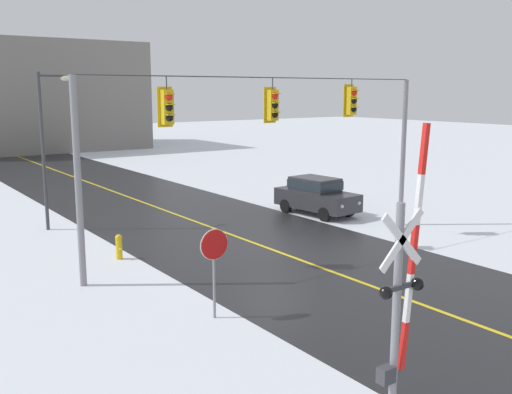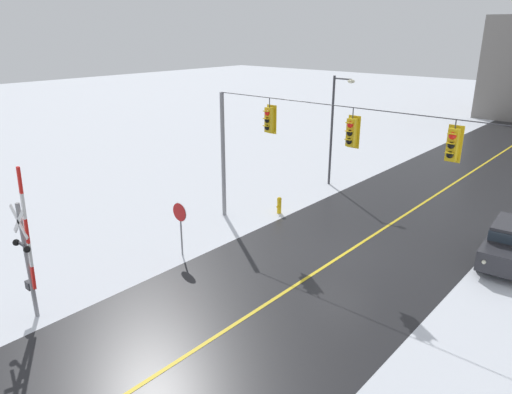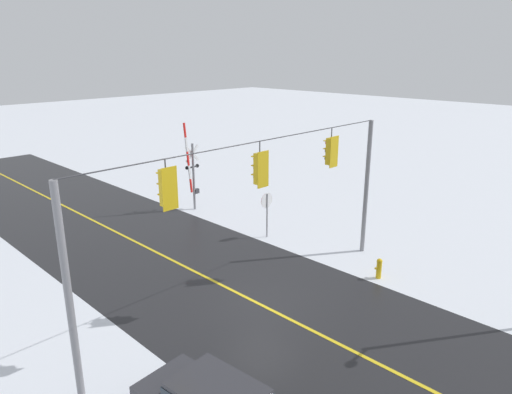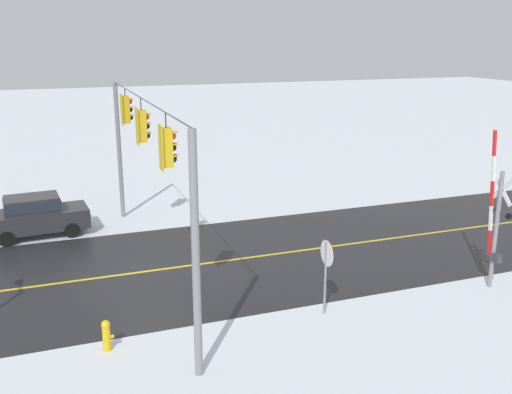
% 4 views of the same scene
% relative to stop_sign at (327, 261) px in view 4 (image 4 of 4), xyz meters
% --- Properties ---
extents(ground_plane, '(160.00, 160.00, 0.00)m').
position_rel_stop_sign_xyz_m(ground_plane, '(5.10, 4.46, -1.71)').
color(ground_plane, silver).
extents(signal_span, '(14.20, 0.47, 6.22)m').
position_rel_stop_sign_xyz_m(signal_span, '(5.07, 4.44, 2.53)').
color(signal_span, gray).
rests_on(signal_span, ground).
extents(stop_sign, '(0.80, 0.09, 2.35)m').
position_rel_stop_sign_xyz_m(stop_sign, '(0.00, 0.00, 0.00)').
color(stop_sign, gray).
rests_on(stop_sign, ground).
extents(railroad_crossing, '(1.07, 0.31, 5.25)m').
position_rel_stop_sign_xyz_m(railroad_crossing, '(-0.13, -6.12, 0.64)').
color(railroad_crossing, gray).
rests_on(railroad_crossing, ground).
extents(parked_car_charcoal, '(2.10, 4.31, 1.74)m').
position_rel_stop_sign_xyz_m(parked_car_charcoal, '(10.55, 8.24, -0.76)').
color(parked_car_charcoal, '#2D2D33').
rests_on(parked_car_charcoal, ground).
extents(fire_hydrant, '(0.24, 0.31, 0.88)m').
position_rel_stop_sign_xyz_m(fire_hydrant, '(0.06, 6.49, -1.25)').
color(fire_hydrant, gold).
rests_on(fire_hydrant, ground).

